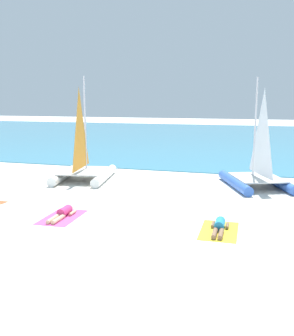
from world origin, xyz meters
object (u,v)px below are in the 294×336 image
Objects in this scene: towel_middle at (62,217)px; sunbather_middle at (63,213)px; towel_right at (219,231)px; sunbather_right at (219,226)px; sailboat_blue at (257,171)px; sailboat_white at (84,165)px.

sunbather_middle is (-0.00, 0.07, 0.13)m from towel_middle.
towel_right is 0.14m from sunbather_right.
towel_middle is at bearing -90.00° from sunbather_middle.
sailboat_blue reaches higher than towel_middle.
towel_middle is (2.03, -5.81, -0.74)m from sailboat_white.
towel_right is (5.22, 0.08, -0.13)m from sunbather_middle.
sailboat_blue is 6.49m from sunbather_right.
sunbather_right reaches higher than towel_right.
sailboat_blue is at bearing -4.57° from sailboat_white.
towel_middle is 5.22m from sunbather_right.
sailboat_white is at bearing 163.53° from sailboat_blue.
sailboat_white is 9.22m from towel_right.
sailboat_white is 1.03× the size of sailboat_blue.
sunbather_middle and sunbather_right have the same top height.
sailboat_white is at bearing 141.96° from towel_right.
sunbather_middle is at bearing -80.79° from sailboat_white.
sunbather_right is at bearing -1.31° from sunbather_middle.
sailboat_white is 6.20m from towel_middle.
sailboat_blue is 9.00m from sunbather_middle.
towel_middle is at bearing -80.97° from sailboat_white.
sailboat_blue is 2.57× the size of towel_middle.
towel_middle is at bearing -154.97° from sailboat_blue.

